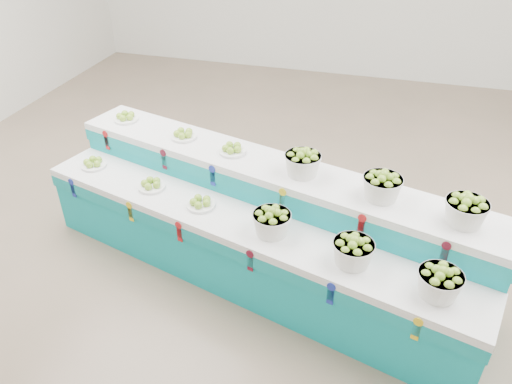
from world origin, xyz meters
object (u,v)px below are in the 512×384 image
basket_lower_left (272,221)px  plate_upper_mid (183,134)px  display_stand (256,225)px  basket_upper_right (466,210)px

basket_lower_left → plate_upper_mid: (-1.12, 0.85, 0.23)m
display_stand → plate_upper_mid: (-0.89, 0.52, 0.56)m
display_stand → basket_lower_left: 0.52m
display_stand → basket_lower_left: (0.23, -0.34, 0.33)m
basket_lower_left → display_stand: bearing=124.5°
display_stand → basket_upper_right: (1.68, -0.19, 0.63)m
basket_upper_right → display_stand: bearing=173.5°
plate_upper_mid → basket_upper_right: (2.57, -0.71, 0.07)m
plate_upper_mid → basket_upper_right: basket_upper_right is taller
display_stand → basket_upper_right: 1.80m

